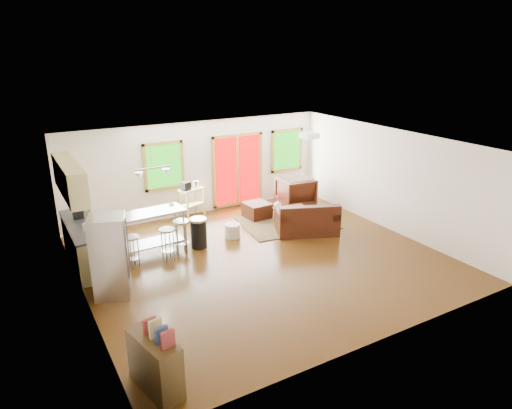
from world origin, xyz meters
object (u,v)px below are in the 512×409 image
refrigerator (110,256)px  island (149,225)px  loveseat (307,221)px  coffee_table (291,210)px  kitchen_cart (191,193)px  rug (287,223)px  armchair (295,191)px  ottoman (257,210)px

refrigerator → island: (1.17, 1.40, -0.10)m
loveseat → coffee_table: size_ratio=1.88×
coffee_table → loveseat: bearing=-98.2°
refrigerator → island: size_ratio=0.98×
island → kitchen_cart: size_ratio=1.55×
refrigerator → kitchen_cart: (2.87, 3.13, -0.07)m
rug → armchair: size_ratio=2.45×
armchair → coffee_table: bearing=56.1°
coffee_table → ottoman: bearing=137.1°
rug → kitchen_cart: 2.75m
island → kitchen_cart: 2.42m
armchair → refrigerator: 6.40m
loveseat → rug: bearing=117.5°
ottoman → refrigerator: size_ratio=0.40×
rug → loveseat: (0.07, -0.81, 0.31)m
ottoman → kitchen_cart: kitchen_cart is taller
loveseat → armchair: 2.05m
rug → island: 3.82m
refrigerator → ottoman: bearing=45.0°
armchair → kitchen_cart: 3.10m
island → rug: bearing=0.9°
coffee_table → island: (-3.95, -0.18, 0.39)m
loveseat → refrigerator: refrigerator is taller
armchair → kitchen_cart: bearing=-5.9°
island → coffee_table: bearing=2.6°
rug → loveseat: size_ratio=1.37×
armchair → loveseat: bearing=70.1°
rug → armchair: (0.97, 1.03, 0.47)m
armchair → island: (-4.72, -1.09, 0.21)m
kitchen_cart → rug: bearing=-39.1°
rug → loveseat: 0.87m
refrigerator → rug: bearing=35.0°
rug → ottoman: bearing=122.8°
coffee_table → island: 3.98m
rug → ottoman: (-0.49, 0.76, 0.20)m
coffee_table → rug: bearing=-149.1°
loveseat → refrigerator: (-4.99, -0.65, 0.48)m
kitchen_cart → refrigerator: bearing=-132.5°
armchair → refrigerator: bearing=29.1°
island → ottoman: bearing=14.1°
rug → coffee_table: coffee_table is taller
rug → coffee_table: size_ratio=2.58×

